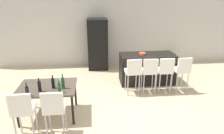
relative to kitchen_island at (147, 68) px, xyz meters
name	(u,v)px	position (x,y,z in m)	size (l,w,h in m)	color
ground_plane	(129,101)	(-0.77, -1.20, -0.46)	(10.00, 10.00, 0.00)	#C6B28E
back_wall	(116,28)	(-0.77, 1.89, 0.99)	(10.00, 0.12, 2.90)	beige
kitchen_island	(147,68)	(0.00, 0.00, 0.00)	(1.68, 0.76, 0.92)	black
bar_chair_left	(133,71)	(-0.60, -0.76, 0.24)	(0.42, 0.42, 1.05)	white
bar_chair_middle	(149,70)	(-0.14, -0.76, 0.24)	(0.42, 0.42, 1.05)	white
bar_chair_right	(165,70)	(0.31, -0.76, 0.24)	(0.41, 0.41, 1.05)	white
bar_chair_far	(182,69)	(0.80, -0.76, 0.24)	(0.43, 0.43, 1.05)	white
dining_table	(47,89)	(-2.74, -1.66, 0.21)	(1.28, 0.94, 0.74)	#4C4238
dining_chair_near	(23,109)	(-3.02, -2.49, 0.24)	(0.42, 0.42, 1.05)	white
dining_chair_far	(54,107)	(-2.45, -2.49, 0.24)	(0.40, 0.40, 1.05)	white
wine_bottle_corner	(59,87)	(-2.41, -1.97, 0.39)	(0.06, 0.06, 0.29)	#194723
wine_bottle_far	(63,83)	(-2.36, -1.78, 0.41)	(0.07, 0.07, 0.34)	#194723
wine_bottle_left	(53,83)	(-2.58, -1.74, 0.40)	(0.07, 0.07, 0.30)	black
wine_bottle_right	(39,86)	(-2.84, -1.87, 0.40)	(0.07, 0.07, 0.30)	black
wine_bottle_end	(27,91)	(-3.04, -2.06, 0.39)	(0.07, 0.07, 0.29)	black
wine_glass_middle	(60,79)	(-2.46, -1.52, 0.40)	(0.07, 0.07, 0.17)	silver
refrigerator	(98,44)	(-1.50, 1.45, 0.46)	(0.72, 0.68, 1.84)	black
fruit_bowl	(142,54)	(-0.18, -0.03, 0.50)	(0.20, 0.20, 0.07)	#C6512D
potted_plant	(171,58)	(1.36, 1.44, -0.14)	(0.35, 0.35, 0.55)	#996B4C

